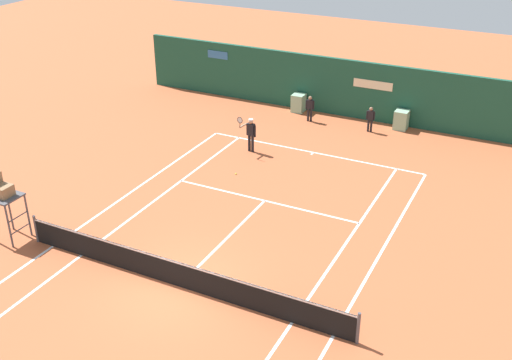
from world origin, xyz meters
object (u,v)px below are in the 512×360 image
Objects in this scene: player_on_baseline at (250,132)px; ball_kid_right_post at (370,118)px; umpire_chair at (5,196)px; ball_kid_centre_post at (310,107)px; tennis_ball_by_sideline at (236,174)px.

ball_kid_right_post is at bearing -123.82° from player_on_baseline.
umpire_chair is 1.36× the size of player_on_baseline.
umpire_chair is at bearing 61.45° from ball_kid_centre_post.
player_on_baseline is 2.73m from tennis_ball_by_sideline.
ball_kid_right_post is 8.33m from tennis_ball_by_sideline.
umpire_chair reaches higher than player_on_baseline.
tennis_ball_by_sideline is (-0.48, -7.39, -0.77)m from ball_kid_centre_post.
umpire_chair is at bearing 75.76° from player_on_baseline.
player_on_baseline is 1.34× the size of ball_kid_centre_post.
ball_kid_right_post is at bearing 151.16° from umpire_chair.
ball_kid_centre_post is at bearing -94.22° from player_on_baseline.
ball_kid_centre_post is at bearing 161.23° from umpire_chair.
umpire_chair is 16.51m from ball_kid_centre_post.
umpire_chair is 1.83× the size of ball_kid_centre_post.
umpire_chair is 17.84m from ball_kid_right_post.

